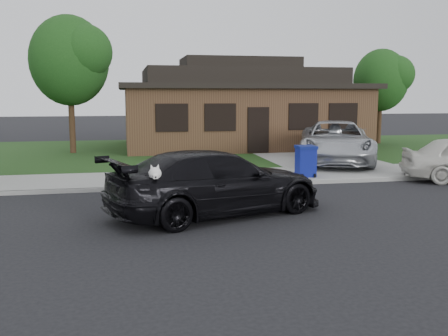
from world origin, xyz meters
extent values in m
plane|color=black|center=(0.00, 0.00, 0.00)|extent=(120.00, 120.00, 0.00)
cube|color=gray|center=(0.00, 5.00, 0.06)|extent=(60.00, 3.00, 0.12)
cube|color=gray|center=(0.00, 3.50, 0.06)|extent=(60.00, 0.12, 0.12)
cube|color=#193814|center=(0.00, 13.00, 0.07)|extent=(60.00, 13.00, 0.13)
cube|color=gray|center=(6.00, 10.00, 0.07)|extent=(4.50, 13.00, 0.14)
imported|color=black|center=(0.00, 0.05, 0.77)|extent=(5.72, 3.79, 1.54)
ellipsoid|color=white|center=(-1.52, -0.97, 1.13)|extent=(0.34, 0.40, 0.30)
sphere|color=white|center=(-1.52, -1.20, 1.23)|extent=(0.26, 0.26, 0.26)
cube|color=white|center=(-1.52, -1.32, 1.18)|extent=(0.09, 0.12, 0.08)
sphere|color=black|center=(-1.52, -1.38, 1.18)|extent=(0.04, 0.04, 0.04)
cone|color=white|center=(-1.59, -1.15, 1.36)|extent=(0.11, 0.11, 0.14)
cone|color=white|center=(-1.46, -1.15, 1.36)|extent=(0.11, 0.11, 0.14)
imported|color=#B9BCC1|center=(6.21, 7.30, 0.97)|extent=(4.73, 6.57, 1.66)
cube|color=navy|center=(3.79, 4.19, 0.59)|extent=(0.59, 0.59, 0.94)
cube|color=navy|center=(3.79, 4.19, 1.12)|extent=(0.65, 0.65, 0.10)
cylinder|color=black|center=(3.58, 3.90, 0.19)|extent=(0.06, 0.15, 0.15)
cylinder|color=black|center=(3.99, 3.90, 0.19)|extent=(0.06, 0.15, 0.15)
cube|color=#422B1C|center=(4.00, 15.00, 1.63)|extent=(12.00, 8.00, 3.00)
cube|color=black|center=(4.00, 15.00, 3.25)|extent=(12.60, 8.60, 0.25)
cube|color=black|center=(4.00, 15.00, 3.78)|extent=(10.00, 6.50, 0.80)
cube|color=black|center=(4.00, 15.00, 4.48)|extent=(6.00, 3.50, 0.60)
cube|color=black|center=(4.00, 10.97, 1.23)|extent=(1.00, 0.06, 2.10)
cube|color=black|center=(0.00, 10.97, 1.83)|extent=(1.30, 0.05, 1.10)
cube|color=black|center=(2.20, 10.97, 1.83)|extent=(1.30, 0.05, 1.10)
cube|color=black|center=(6.20, 10.97, 1.83)|extent=(1.30, 0.05, 1.10)
cube|color=black|center=(8.20, 10.97, 1.83)|extent=(1.30, 0.05, 1.10)
cylinder|color=#332114|center=(-4.50, 13.00, 1.37)|extent=(0.28, 0.28, 2.48)
ellipsoid|color=#143811|center=(-4.50, 13.00, 4.41)|extent=(3.60, 3.60, 4.14)
sphere|color=#26591E|center=(-3.78, 12.46, 4.77)|extent=(2.52, 2.52, 2.52)
cylinder|color=#332114|center=(12.00, 14.50, 1.14)|extent=(0.28, 0.28, 2.03)
ellipsoid|color=#143811|center=(12.00, 14.50, 3.65)|extent=(3.00, 3.00, 3.45)
sphere|color=#26591E|center=(12.60, 14.05, 3.95)|extent=(2.10, 2.10, 2.10)
camera|label=1|loc=(-2.13, -11.39, 2.82)|focal=40.00mm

